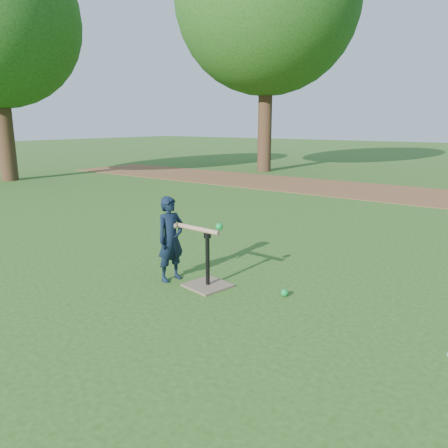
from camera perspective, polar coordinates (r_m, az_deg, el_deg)
The scene contains 7 objects.
ground at distance 4.99m, azimuth 3.78°, elevation -7.61°, with size 80.00×80.00×0.00m, color #285116.
dirt_strip at distance 11.83m, azimuth 24.00°, elevation 3.43°, with size 24.00×3.00×0.01m, color brown.
child at distance 4.95m, azimuth -6.98°, elevation -1.95°, with size 0.35×0.23×0.97m, color black.
wiffle_ball_ground at distance 4.63m, azimuth 7.91°, elevation -8.87°, with size 0.08×0.08×0.08m, color #0D9838.
batting_tee at distance 4.83m, azimuth -2.14°, elevation -6.90°, with size 0.50×0.50×0.61m.
swing_action at distance 4.73m, azimuth -3.22°, elevation -0.53°, with size 0.63×0.19×0.12m.
tree_left at distance 16.84m, azimuth 5.69°, elevation 27.15°, with size 6.40×6.40×9.08m.
Camera 1 is at (2.52, -3.93, 1.76)m, focal length 35.00 mm.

